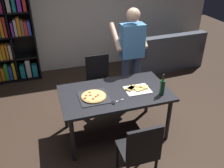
# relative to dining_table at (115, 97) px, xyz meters

# --- Properties ---
(ground_plane) EXTENTS (12.00, 12.00, 0.00)m
(ground_plane) POSITION_rel_dining_table_xyz_m (0.00, 0.00, -0.67)
(ground_plane) COLOR #38281E
(back_wall) EXTENTS (6.40, 0.10, 2.80)m
(back_wall) POSITION_rel_dining_table_xyz_m (0.00, 2.60, 0.73)
(back_wall) COLOR silver
(back_wall) RESTS_ON ground_plane
(dining_table) EXTENTS (1.56, 0.88, 0.75)m
(dining_table) POSITION_rel_dining_table_xyz_m (0.00, 0.00, 0.00)
(dining_table) COLOR #232328
(dining_table) RESTS_ON ground_plane
(chair_near_camera) EXTENTS (0.42, 0.42, 0.90)m
(chair_near_camera) POSITION_rel_dining_table_xyz_m (-0.00, -0.93, -0.16)
(chair_near_camera) COLOR black
(chair_near_camera) RESTS_ON ground_plane
(chair_far_side) EXTENTS (0.42, 0.42, 0.90)m
(chair_far_side) POSITION_rel_dining_table_xyz_m (0.00, 0.93, -0.16)
(chair_far_side) COLOR black
(chair_far_side) RESTS_ON ground_plane
(couch) EXTENTS (1.74, 0.94, 0.85)m
(couch) POSITION_rel_dining_table_xyz_m (1.90, 1.99, -0.37)
(couch) COLOR #4C515B
(couch) RESTS_ON ground_plane
(bookshelf) EXTENTS (1.40, 0.35, 1.95)m
(bookshelf) POSITION_rel_dining_table_xyz_m (-1.67, 2.37, 0.26)
(bookshelf) COLOR black
(bookshelf) RESTS_ON ground_plane
(person_serving_pizza) EXTENTS (0.55, 0.54, 1.75)m
(person_serving_pizza) POSITION_rel_dining_table_xyz_m (0.52, 0.71, 0.33)
(person_serving_pizza) COLOR #38476B
(person_serving_pizza) RESTS_ON ground_plane
(pepperoni_pizza_on_tray) EXTENTS (0.40, 0.40, 0.04)m
(pepperoni_pizza_on_tray) POSITION_rel_dining_table_xyz_m (-0.33, -0.05, 0.09)
(pepperoni_pizza_on_tray) COLOR #2D2D33
(pepperoni_pizza_on_tray) RESTS_ON dining_table
(pizza_slices_on_towel) EXTENTS (0.36, 0.28, 0.03)m
(pizza_slices_on_towel) POSITION_rel_dining_table_xyz_m (0.32, -0.03, 0.09)
(pizza_slices_on_towel) COLOR white
(pizza_slices_on_towel) RESTS_ON dining_table
(wine_bottle) EXTENTS (0.07, 0.07, 0.32)m
(wine_bottle) POSITION_rel_dining_table_xyz_m (0.60, -0.25, 0.20)
(wine_bottle) COLOR #194723
(wine_bottle) RESTS_ON dining_table
(kitchen_scissors) EXTENTS (0.20, 0.10, 0.01)m
(kitchen_scissors) POSITION_rel_dining_table_xyz_m (-0.08, -0.25, 0.08)
(kitchen_scissors) COLOR silver
(kitchen_scissors) RESTS_ON dining_table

